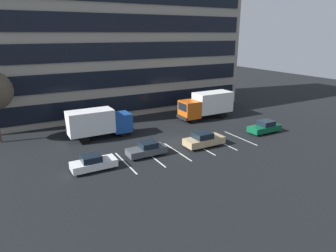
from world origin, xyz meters
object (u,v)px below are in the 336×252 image
at_px(sedan_charcoal, 147,149).
at_px(box_truck_orange, 207,104).
at_px(sedan_tan, 204,140).
at_px(sedan_forest, 265,127).
at_px(box_truck_blue, 99,122).
at_px(sedan_white, 93,163).

bearing_deg(sedan_charcoal, box_truck_orange, 31.60).
distance_m(box_truck_orange, sedan_tan, 11.05).
xyz_separation_m(box_truck_orange, sedan_forest, (2.38, -8.55, -1.36)).
bearing_deg(box_truck_orange, sedan_forest, -74.42).
bearing_deg(box_truck_orange, sedan_tan, -127.73).
distance_m(sedan_forest, sedan_charcoal, 15.45).
height_order(box_truck_blue, sedan_forest, box_truck_blue).
bearing_deg(sedan_tan, box_truck_orange, 52.27).
height_order(box_truck_blue, box_truck_orange, box_truck_orange).
height_order(sedan_forest, sedan_white, sedan_forest).
height_order(box_truck_orange, sedan_tan, box_truck_orange).
bearing_deg(box_truck_orange, sedan_charcoal, -148.40).
bearing_deg(sedan_white, sedan_forest, 0.25).
distance_m(sedan_tan, sedan_charcoal, 6.37).
distance_m(sedan_charcoal, sedan_white, 5.51).
distance_m(box_truck_blue, sedan_charcoal, 7.82).
relative_size(box_truck_orange, sedan_white, 2.00).
bearing_deg(sedan_tan, sedan_forest, 0.85).
distance_m(sedan_tan, sedan_forest, 9.10).
bearing_deg(sedan_forest, sedan_tan, -179.15).
distance_m(box_truck_blue, sedan_white, 8.51).
bearing_deg(sedan_white, sedan_charcoal, 6.30).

